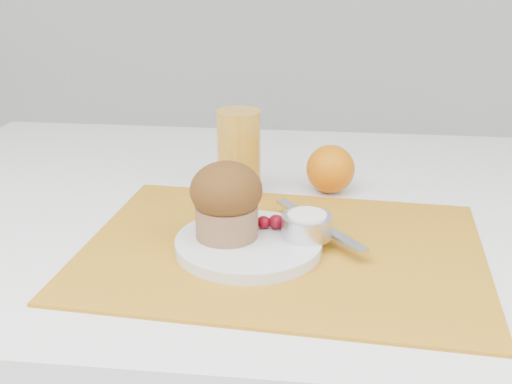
# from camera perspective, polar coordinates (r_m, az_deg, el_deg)

# --- Properties ---
(placemat) EXTENTS (0.52, 0.40, 0.00)m
(placemat) POSITION_cam_1_polar(r_m,az_deg,el_deg) (0.81, 2.37, -5.12)
(placemat) COLOR #C3801B
(placemat) RESTS_ON table
(plate) EXTENTS (0.21, 0.21, 0.01)m
(plate) POSITION_cam_1_polar(r_m,az_deg,el_deg) (0.80, -0.66, -4.66)
(plate) COLOR silver
(plate) RESTS_ON placemat
(ramekin) EXTENTS (0.08, 0.08, 0.03)m
(ramekin) POSITION_cam_1_polar(r_m,az_deg,el_deg) (0.80, 4.54, -3.02)
(ramekin) COLOR silver
(ramekin) RESTS_ON plate
(cream) EXTENTS (0.06, 0.06, 0.01)m
(cream) POSITION_cam_1_polar(r_m,az_deg,el_deg) (0.79, 4.56, -2.13)
(cream) COLOR white
(cream) RESTS_ON ramekin
(raspberry_near) EXTENTS (0.02, 0.02, 0.02)m
(raspberry_near) POSITION_cam_1_polar(r_m,az_deg,el_deg) (0.82, 0.68, -2.70)
(raspberry_near) COLOR #54020B
(raspberry_near) RESTS_ON plate
(raspberry_far) EXTENTS (0.02, 0.02, 0.02)m
(raspberry_far) POSITION_cam_1_polar(r_m,az_deg,el_deg) (0.82, 1.82, -2.66)
(raspberry_far) COLOR #54020D
(raspberry_far) RESTS_ON plate
(butter_knife) EXTENTS (0.12, 0.16, 0.00)m
(butter_knife) POSITION_cam_1_polar(r_m,az_deg,el_deg) (0.83, 5.58, -2.84)
(butter_knife) COLOR #BBBCC4
(butter_knife) RESTS_ON plate
(orange) EXTENTS (0.07, 0.07, 0.07)m
(orange) POSITION_cam_1_polar(r_m,az_deg,el_deg) (0.99, 6.63, 2.04)
(orange) COLOR orange
(orange) RESTS_ON table
(juice_glass) EXTENTS (0.08, 0.08, 0.13)m
(juice_glass) POSITION_cam_1_polar(r_m,az_deg,el_deg) (0.96, -1.53, 3.46)
(juice_glass) COLOR gold
(juice_glass) RESTS_ON table
(muffin) EXTENTS (0.10, 0.10, 0.10)m
(muffin) POSITION_cam_1_polar(r_m,az_deg,el_deg) (0.78, -2.65, -0.69)
(muffin) COLOR #946C48
(muffin) RESTS_ON plate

